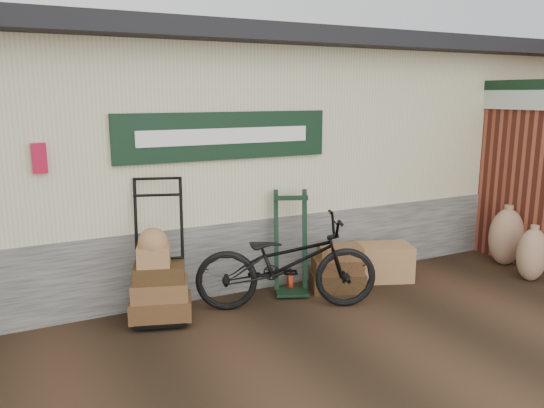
# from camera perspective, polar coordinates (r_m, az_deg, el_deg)

# --- Properties ---
(ground) EXTENTS (80.00, 80.00, 0.00)m
(ground) POSITION_cam_1_polar(r_m,az_deg,el_deg) (5.95, 1.64, -12.30)
(ground) COLOR black
(ground) RESTS_ON ground
(station_building) EXTENTS (14.40, 4.10, 3.20)m
(station_building) POSITION_cam_1_polar(r_m,az_deg,el_deg) (7.99, -7.74, 5.83)
(station_building) COLOR #4C4C47
(station_building) RESTS_ON ground
(brick_outbuilding) EXTENTS (1.71, 4.51, 2.62)m
(brick_outbuilding) POSITION_cam_1_polar(r_m,az_deg,el_deg) (9.49, 23.81, 3.97)
(brick_outbuilding) COLOR maroon
(brick_outbuilding) RESTS_ON ground
(porter_trolley) EXTENTS (0.93, 0.80, 1.57)m
(porter_trolley) POSITION_cam_1_polar(r_m,az_deg,el_deg) (5.88, -12.03, -4.71)
(porter_trolley) COLOR black
(porter_trolley) RESTS_ON ground
(green_barrow) EXTENTS (0.57, 0.54, 1.28)m
(green_barrow) POSITION_cam_1_polar(r_m,az_deg,el_deg) (6.52, 2.05, -4.16)
(green_barrow) COLOR black
(green_barrow) RESTS_ON ground
(suitcase_stack) EXTENTS (0.76, 0.62, 0.58)m
(suitcase_stack) POSITION_cam_1_polar(r_m,az_deg,el_deg) (6.74, 7.06, -6.80)
(suitcase_stack) COLOR #382512
(suitcase_stack) RESTS_ON ground
(wicker_hamper) EXTENTS (0.84, 0.70, 0.47)m
(wicker_hamper) POSITION_cam_1_polar(r_m,az_deg,el_deg) (7.24, 11.88, -6.12)
(wicker_hamper) COLOR brown
(wicker_hamper) RESTS_ON ground
(bicycle) EXTENTS (1.45, 2.20, 1.21)m
(bicycle) POSITION_cam_1_polar(r_m,az_deg,el_deg) (6.05, 1.57, -5.77)
(bicycle) COLOR black
(bicycle) RESTS_ON ground
(burlap_sack_left) EXTENTS (0.57, 0.50, 0.82)m
(burlap_sack_left) POSITION_cam_1_polar(r_m,az_deg,el_deg) (8.34, 23.89, -3.24)
(burlap_sack_left) COLOR #8C674B
(burlap_sack_left) RESTS_ON ground
(burlap_sack_right) EXTENTS (0.51, 0.46, 0.71)m
(burlap_sack_right) POSITION_cam_1_polar(r_m,az_deg,el_deg) (7.79, 26.19, -4.91)
(burlap_sack_right) COLOR #8C674B
(burlap_sack_right) RESTS_ON ground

